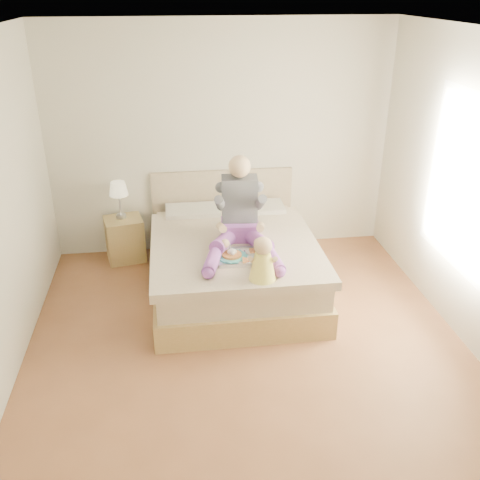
{
  "coord_description": "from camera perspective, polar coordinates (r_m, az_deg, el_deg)",
  "views": [
    {
      "loc": [
        -0.6,
        -3.99,
        3.01
      ],
      "look_at": [
        0.04,
        0.72,
        0.72
      ],
      "focal_mm": 40.0,
      "sensor_mm": 36.0,
      "label": 1
    }
  ],
  "objects": [
    {
      "name": "tray",
      "position": [
        5.16,
        0.22,
        -1.58
      ],
      "size": [
        0.49,
        0.39,
        0.14
      ],
      "rotation": [
        0.0,
        0.0,
        -0.02
      ],
      "color": "silver",
      "rests_on": "bed"
    },
    {
      "name": "adult",
      "position": [
        5.35,
        0.03,
        2.21
      ],
      "size": [
        0.76,
        1.11,
        0.9
      ],
      "rotation": [
        0.0,
        0.0,
        -0.09
      ],
      "color": "#7C3D99",
      "rests_on": "bed"
    },
    {
      "name": "bed",
      "position": [
        5.77,
        -0.82,
        -2.08
      ],
      "size": [
        1.7,
        2.18,
        1.0
      ],
      "color": "olive",
      "rests_on": "ground"
    },
    {
      "name": "nightstand",
      "position": [
        6.51,
        -12.17,
        0.11
      ],
      "size": [
        0.49,
        0.46,
        0.52
      ],
      "rotation": [
        0.0,
        0.0,
        0.2
      ],
      "color": "olive",
      "rests_on": "ground"
    },
    {
      "name": "room",
      "position": [
        4.32,
        1.88,
        5.39
      ],
      "size": [
        4.02,
        4.22,
        2.71
      ],
      "color": "brown",
      "rests_on": "ground"
    },
    {
      "name": "lamp",
      "position": [
        6.32,
        -12.84,
        5.14
      ],
      "size": [
        0.21,
        0.21,
        0.44
      ],
      "color": "silver",
      "rests_on": "nightstand"
    },
    {
      "name": "baby",
      "position": [
        4.75,
        2.42,
        -2.33
      ],
      "size": [
        0.27,
        0.37,
        0.41
      ],
      "rotation": [
        0.0,
        0.0,
        -0.13
      ],
      "color": "#FBF04F",
      "rests_on": "bed"
    }
  ]
}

